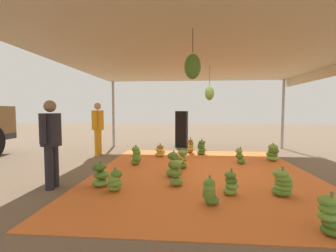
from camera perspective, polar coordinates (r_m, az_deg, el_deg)
The scene contains 22 objects.
ground_plane at distance 6.19m, azimuth -21.23°, elevation -10.04°, with size 40.00×40.00×0.00m, color brown.
tarp_orange at distance 5.61m, azimuth 8.17°, elevation -11.21°, with size 5.82×4.95×0.01m, color orange.
tent_canopy at distance 5.54m, azimuth 9.36°, elevation 15.78°, with size 8.00×7.00×2.69m.
banana_bunch_0 at distance 4.73m, azimuth -16.12°, elevation -11.57°, with size 0.46×0.46×0.49m.
banana_bunch_1 at distance 3.45m, azimuth 34.85°, elevation -17.77°, with size 0.31×0.34×0.52m.
banana_bunch_2 at distance 4.54m, azimuth 26.12°, elevation -12.45°, with size 0.45×0.46×0.49m.
banana_bunch_3 at distance 4.58m, azimuth 1.95°, elevation -11.58°, with size 0.32×0.31×0.54m.
banana_bunch_4 at distance 4.38m, azimuth -12.76°, elevation -13.04°, with size 0.36×0.35×0.44m.
banana_bunch_5 at distance 5.60m, azimuth 2.14°, elevation -9.20°, with size 0.36×0.38×0.45m.
banana_bunch_6 at distance 7.34m, azimuth -1.95°, elevation -6.18°, with size 0.38×0.39×0.42m.
banana_bunch_7 at distance 4.28m, azimuth 15.07°, elevation -13.47°, with size 0.30×0.31×0.46m.
banana_bunch_8 at distance 3.79m, azimuth 10.14°, elevation -15.58°, with size 0.33×0.34×0.45m.
banana_bunch_9 at distance 5.94m, azimuth 3.36°, elevation -8.21°, with size 0.43×0.42×0.50m.
banana_bunch_10 at distance 6.67m, azimuth 17.16°, elevation -7.15°, with size 0.31×0.33×0.47m.
banana_bunch_11 at distance 5.14m, azimuth 1.28°, elevation -9.64°, with size 0.40×0.41×0.58m.
banana_bunch_12 at distance 7.80m, azimuth 8.18°, elevation -5.31°, with size 0.39×0.39×0.52m.
banana_bunch_13 at distance 6.29m, azimuth -7.79°, elevation -7.32°, with size 0.34×0.34×0.54m.
banana_bunch_14 at distance 8.01m, azimuth 5.49°, elevation -4.96°, with size 0.32×0.33×0.55m.
banana_bunch_15 at distance 7.36m, azimuth 24.17°, elevation -6.05°, with size 0.46×0.46×0.52m.
worker_0 at distance 7.91m, azimuth -16.76°, elevation 0.32°, with size 0.63×0.38×1.71m.
worker_1 at distance 4.84m, azimuth -26.66°, elevation -2.49°, with size 0.60×0.37×1.64m.
speaker_stack at distance 9.37m, azimuth 3.38°, elevation -0.73°, with size 0.59×0.51×1.43m.
Camera 1 is at (-5.41, 0.35, 1.45)m, focal length 24.98 mm.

